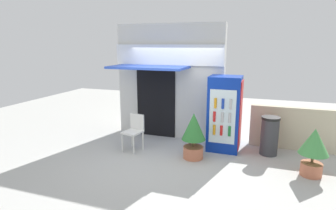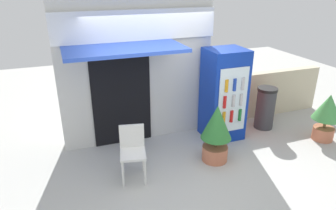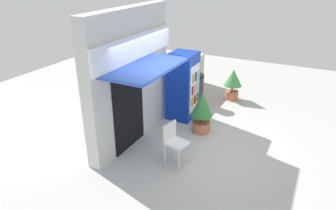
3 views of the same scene
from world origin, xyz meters
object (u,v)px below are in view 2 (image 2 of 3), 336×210
(drink_cooler, at_px, (224,95))
(trash_bin, at_px, (265,108))
(potted_plant_near_shop, at_px, (216,130))
(potted_plant_curbside, at_px, (327,113))
(plastic_chair, at_px, (133,148))

(drink_cooler, bearing_deg, trash_bin, 0.87)
(potted_plant_near_shop, xyz_separation_m, trash_bin, (1.65, 0.81, -0.15))
(drink_cooler, distance_m, trash_bin, 1.16)
(trash_bin, bearing_deg, potted_plant_near_shop, -154.01)
(drink_cooler, xyz_separation_m, trash_bin, (1.07, 0.02, -0.46))
(potted_plant_curbside, relative_size, trash_bin, 1.06)
(drink_cooler, relative_size, trash_bin, 1.99)
(drink_cooler, height_order, trash_bin, drink_cooler)
(drink_cooler, distance_m, potted_plant_near_shop, 1.03)
(potted_plant_curbside, distance_m, trash_bin, 1.21)
(plastic_chair, relative_size, potted_plant_curbside, 0.91)
(drink_cooler, relative_size, potted_plant_curbside, 1.87)
(potted_plant_curbside, bearing_deg, trash_bin, 132.25)
(drink_cooler, distance_m, plastic_chair, 2.26)
(potted_plant_near_shop, height_order, potted_plant_curbside, potted_plant_near_shop)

